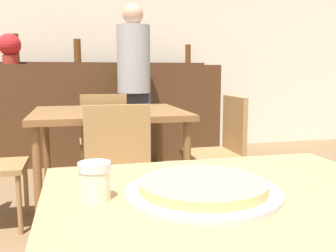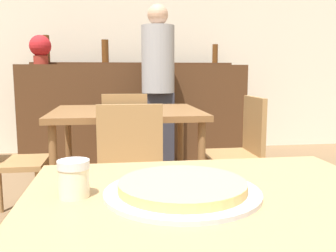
% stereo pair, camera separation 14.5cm
% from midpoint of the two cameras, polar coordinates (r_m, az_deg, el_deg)
% --- Properties ---
extents(wall_back, '(8.00, 0.05, 2.80)m').
position_cam_midpoint_polar(wall_back, '(4.99, -10.58, 12.29)').
color(wall_back, silver).
rests_on(wall_back, ground_plane).
extents(dining_table_near, '(0.96, 0.77, 0.73)m').
position_cam_midpoint_polar(dining_table_near, '(1.00, 5.89, -15.30)').
color(dining_table_near, '#A87F51').
rests_on(dining_table_near, ground_plane).
extents(dining_table_far, '(1.03, 0.88, 0.77)m').
position_cam_midpoint_polar(dining_table_far, '(2.67, -10.48, 0.54)').
color(dining_table_far, brown).
rests_on(dining_table_far, ground_plane).
extents(bar_counter, '(2.60, 0.56, 1.12)m').
position_cam_midpoint_polar(bar_counter, '(4.50, -9.90, 2.02)').
color(bar_counter, '#4C2D19').
rests_on(bar_counter, ground_plane).
extents(bar_back_shelf, '(2.39, 0.24, 0.34)m').
position_cam_midpoint_polar(bar_back_shelf, '(4.61, -10.74, 9.80)').
color(bar_back_shelf, '#4C2D19').
rests_on(bar_back_shelf, bar_counter).
extents(chair_far_side_front, '(0.40, 0.40, 0.85)m').
position_cam_midpoint_polar(chair_far_side_front, '(2.11, -9.28, -7.02)').
color(chair_far_side_front, olive).
rests_on(chair_far_side_front, ground_plane).
extents(chair_far_side_back, '(0.40, 0.40, 0.85)m').
position_cam_midpoint_polar(chair_far_side_back, '(3.30, -11.06, -1.51)').
color(chair_far_side_back, olive).
rests_on(chair_far_side_back, ground_plane).
extents(chair_far_side_right, '(0.40, 0.40, 0.85)m').
position_cam_midpoint_polar(chair_far_side_right, '(2.88, 6.73, -2.84)').
color(chair_far_side_right, olive).
rests_on(chair_far_side_right, ground_plane).
extents(pizza_tray, '(0.40, 0.40, 0.04)m').
position_cam_midpoint_polar(pizza_tray, '(0.96, 1.01, -9.48)').
color(pizza_tray, '#B7B7BC').
rests_on(pizza_tray, dining_table_near).
extents(cheese_shaker, '(0.08, 0.08, 0.09)m').
position_cam_midpoint_polar(cheese_shaker, '(0.94, -15.52, -8.11)').
color(cheese_shaker, beige).
rests_on(cheese_shaker, dining_table_near).
extents(person_standing, '(0.34, 0.34, 1.72)m').
position_cam_midpoint_polar(person_standing, '(3.92, -6.28, 6.69)').
color(person_standing, '#2D2D38').
rests_on(person_standing, ground_plane).
extents(potted_plant, '(0.24, 0.24, 0.33)m').
position_cam_midpoint_polar(potted_plant, '(4.48, -23.87, 10.94)').
color(potted_plant, maroon).
rests_on(potted_plant, bar_counter).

